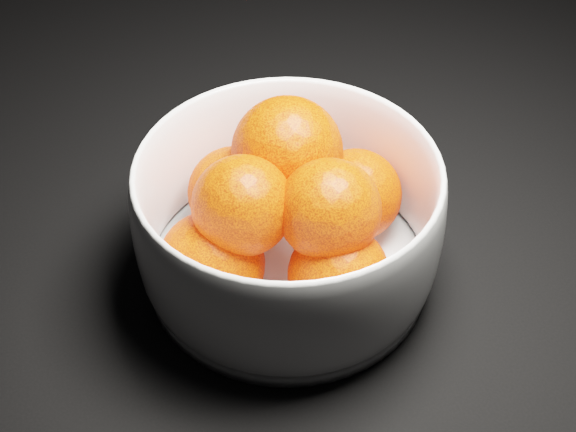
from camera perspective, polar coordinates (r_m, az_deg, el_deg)
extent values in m
cylinder|color=white|center=(0.65, 0.00, -3.65)|extent=(0.22, 0.22, 0.01)
sphere|color=#FF3707|center=(0.65, 4.82, 1.52)|extent=(0.07, 0.07, 0.07)
sphere|color=#FF3707|center=(0.65, -3.83, 1.67)|extent=(0.08, 0.08, 0.08)
sphere|color=#FF3707|center=(0.59, -5.46, -3.41)|extent=(0.08, 0.08, 0.08)
sphere|color=#FF3707|center=(0.58, 3.61, -4.21)|extent=(0.07, 0.07, 0.07)
sphere|color=#FF3707|center=(0.62, -0.06, 4.60)|extent=(0.09, 0.09, 0.09)
sphere|color=#FF3707|center=(0.57, -3.26, 0.74)|extent=(0.07, 0.07, 0.07)
sphere|color=#FF3707|center=(0.57, 2.96, 0.42)|extent=(0.07, 0.07, 0.07)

